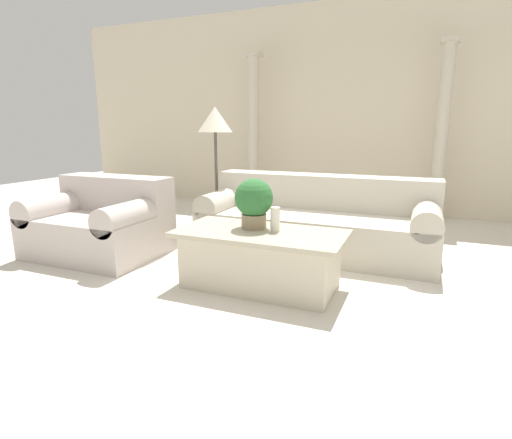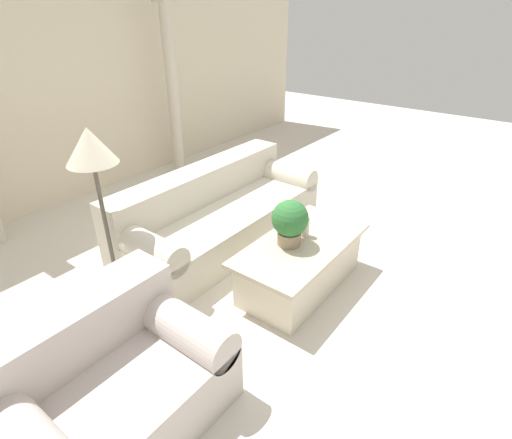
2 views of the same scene
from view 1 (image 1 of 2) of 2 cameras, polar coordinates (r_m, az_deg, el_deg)
name	(u,v)px [view 1 (image 1 of 2)]	position (r m, az deg, el deg)	size (l,w,h in m)	color
ground_plane	(278,271)	(3.80, 3.13, -7.35)	(16.00, 16.00, 0.00)	silver
wall_back	(347,109)	(6.64, 12.81, 15.10)	(10.00, 0.06, 3.20)	beige
sofa_long	(317,221)	(4.39, 8.70, -0.25)	(2.46, 0.97, 0.80)	beige
loveseat	(102,222)	(4.55, -21.20, -0.34)	(1.31, 0.97, 0.80)	beige
coffee_table	(260,258)	(3.37, 0.64, -5.58)	(1.40, 0.70, 0.48)	beige
potted_plant	(254,201)	(3.36, -0.31, 2.65)	(0.32, 0.32, 0.42)	#937F60
pillar_candle	(275,219)	(3.27, 2.75, 0.02)	(0.08, 0.08, 0.20)	silver
floor_lamp	(215,126)	(4.84, -5.85, 13.10)	(0.40, 0.40, 1.56)	#4C473D
column_left	(254,132)	(6.63, -0.36, 12.45)	(0.24, 0.24, 2.46)	beige
column_right	(442,132)	(6.11, 24.98, 11.23)	(0.24, 0.24, 2.46)	beige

